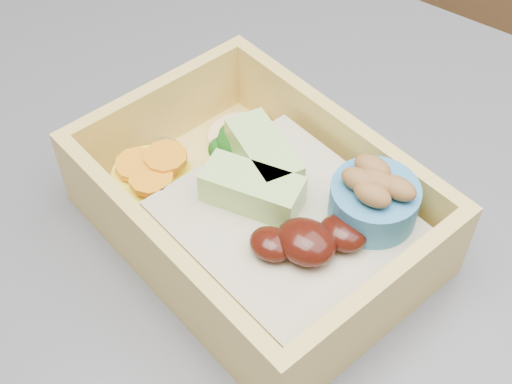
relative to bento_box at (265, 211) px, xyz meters
The scene contains 1 object.
bento_box is the anchor object (origin of this frame).
Camera 1 is at (0.30, -0.19, 1.27)m, focal length 50.00 mm.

